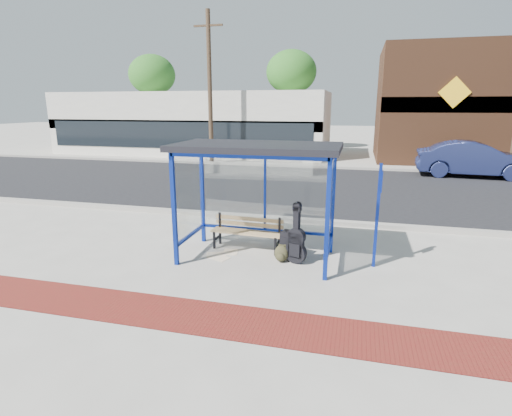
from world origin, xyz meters
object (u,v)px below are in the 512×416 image
(suitcase, at_px, (289,244))
(bench, at_px, (247,230))
(backpack, at_px, (281,254))
(parked_car, at_px, (474,159))
(guitar_bag, at_px, (296,242))

(suitcase, bearing_deg, bench, -173.37)
(bench, bearing_deg, backpack, -29.90)
(backpack, bearing_deg, parked_car, 61.66)
(bench, relative_size, backpack, 4.60)
(guitar_bag, xyz_separation_m, parked_car, (6.22, 12.20, 0.36))
(bench, relative_size, guitar_bag, 1.34)
(suitcase, xyz_separation_m, parked_car, (6.43, 11.87, 0.53))
(suitcase, distance_m, parked_car, 13.51)
(guitar_bag, bearing_deg, suitcase, 140.17)
(guitar_bag, distance_m, parked_car, 13.71)
(bench, xyz_separation_m, guitar_bag, (1.20, -0.59, 0.02))
(guitar_bag, distance_m, suitcase, 0.43)
(bench, distance_m, guitar_bag, 1.33)
(backpack, bearing_deg, guitar_bag, -0.69)
(parked_car, bearing_deg, backpack, 155.95)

